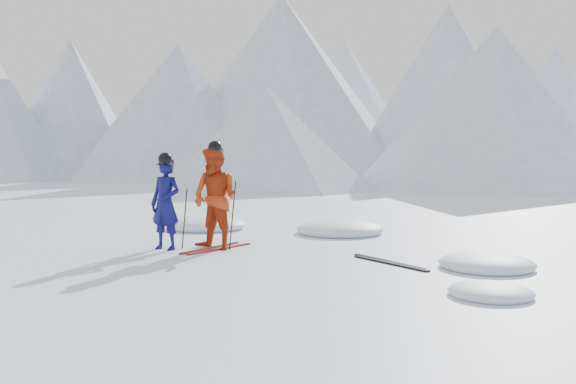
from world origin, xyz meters
The scene contains 12 objects.
ground centered at (0.00, 0.00, 0.00)m, with size 160.00×160.00×0.00m, color white.
skier_blue centered at (-3.43, -0.63, 0.87)m, with size 0.63×0.41×1.73m, color #0D0D51.
skier_red centered at (-2.67, -0.09, 0.98)m, with size 0.95×0.74×1.95m, color #B8350E.
pole_blue_left centered at (-3.73, -0.48, 0.58)m, with size 0.02×0.02×1.15m, color black.
pole_blue_right centered at (-3.18, -0.38, 0.58)m, with size 0.02×0.02×1.15m, color black.
pole_red_left centered at (-2.97, 0.16, 0.65)m, with size 0.02×0.02×1.30m, color black.
pole_red_right centered at (-2.37, 0.06, 0.65)m, with size 0.02×0.02×1.30m, color black.
ski_worn_left centered at (-2.79, -0.09, 0.01)m, with size 0.09×1.70×0.03m, color black.
ski_worn_right centered at (-2.55, -0.09, 0.01)m, with size 0.09×1.70×0.03m, color black.
ski_loose_a centered at (0.67, 0.33, 0.01)m, with size 0.09×1.70×0.03m, color black.
ski_loose_b centered at (0.77, 0.18, 0.01)m, with size 0.09×1.70×0.03m, color black.
snow_lumps centered at (-2.01, 2.22, 0.00)m, with size 9.21×6.08×0.44m.
Camera 1 is at (4.70, -9.02, 1.74)m, focal length 38.00 mm.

